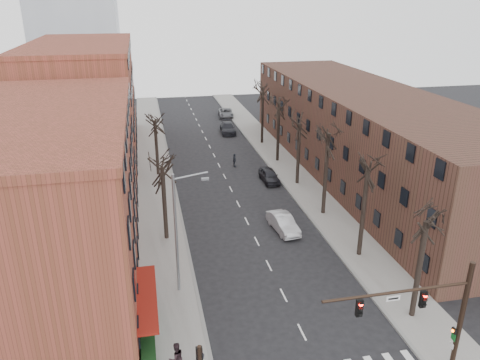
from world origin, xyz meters
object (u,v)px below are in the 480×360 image
pedestrian_a (200,360)px  parked_car_near (269,175)px  silver_sedan (283,223)px  parked_car_mid (228,128)px

pedestrian_a → parked_car_near: bearing=37.3°
silver_sedan → parked_car_near: bearing=73.7°
silver_sedan → parked_car_mid: size_ratio=0.85×
silver_sedan → parked_car_mid: parked_car_mid is taller
silver_sedan → pedestrian_a: pedestrian_a is taller
silver_sedan → pedestrian_a: size_ratio=2.94×
parked_car_near → parked_car_mid: bearing=91.3°
parked_car_near → parked_car_mid: size_ratio=0.80×
silver_sedan → parked_car_near: size_ratio=1.06×
silver_sedan → parked_car_near: (1.93, 11.91, -0.02)m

